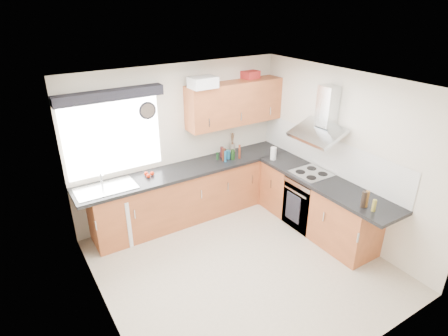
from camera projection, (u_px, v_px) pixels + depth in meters
ground_plane at (241, 265)px, 5.20m from camera, size 3.60×3.60×0.00m
ceiling at (246, 86)px, 4.15m from camera, size 3.60×3.60×0.02m
wall_back at (180, 142)px, 6.05m from camera, size 3.60×0.02×2.50m
wall_front at (360, 266)px, 3.29m from camera, size 3.60×0.02×2.50m
wall_left at (98, 230)px, 3.80m from camera, size 0.02×3.60×2.50m
wall_right at (343, 156)px, 5.54m from camera, size 0.02×3.60×2.50m
window at (114, 137)px, 5.41m from camera, size 1.40×0.02×1.10m
window_blind at (110, 95)px, 5.08m from camera, size 1.50×0.18×0.14m
splashback at (327, 154)px, 5.80m from camera, size 0.01×3.00×0.54m
base_cab_back at (185, 196)px, 6.13m from camera, size 3.00×0.58×0.86m
base_cab_corner at (262, 173)px, 6.89m from camera, size 0.60×0.60×0.86m
base_cab_right at (316, 205)px, 5.86m from camera, size 0.58×2.10×0.86m
worktop_back at (189, 169)px, 5.98m from camera, size 3.60×0.62×0.05m
worktop_right at (326, 183)px, 5.55m from camera, size 0.62×2.42×0.05m
sink at (106, 186)px, 5.31m from camera, size 0.84×0.46×0.10m
oven at (308, 201)px, 5.97m from camera, size 0.56×0.58×0.85m
hob_plate at (311, 173)px, 5.77m from camera, size 0.52×0.52×0.01m
extractor_hood at (322, 119)px, 5.46m from camera, size 0.52×0.78×0.66m
upper_cabinets at (235, 103)px, 6.15m from camera, size 1.70×0.35×0.70m
washing_machine at (132, 213)px, 5.72m from camera, size 0.65×0.64×0.76m
wall_clock at (148, 111)px, 5.54m from camera, size 0.27×0.04×0.27m
casserole at (203, 82)px, 5.57m from camera, size 0.40×0.30×0.17m
storage_box at (250, 75)px, 6.22m from camera, size 0.30×0.26×0.12m
utensil_pot at (232, 148)px, 6.55m from camera, size 0.10×0.10×0.14m
kitchen_roll at (273, 153)px, 6.23m from camera, size 0.11×0.11×0.21m
tomato_cluster at (149, 174)px, 5.68m from camera, size 0.16×0.16×0.07m
jar_0 at (239, 152)px, 6.26m from camera, size 0.04×0.04×0.25m
jar_1 at (217, 156)px, 6.25m from camera, size 0.04×0.04×0.12m
jar_2 at (233, 155)px, 6.24m from camera, size 0.07×0.07×0.17m
jar_3 at (228, 155)px, 6.27m from camera, size 0.07×0.07×0.15m
jar_4 at (226, 152)px, 6.43m from camera, size 0.05×0.05×0.10m
jar_5 at (223, 155)px, 6.17m from camera, size 0.05×0.05×0.22m
jar_6 at (225, 157)px, 6.14m from camera, size 0.04×0.04×0.19m
jar_7 at (222, 152)px, 6.33m from camera, size 0.06×0.06×0.18m
jar_8 at (224, 154)px, 6.25m from camera, size 0.05×0.05×0.18m
bottle_0 at (374, 206)px, 4.74m from camera, size 0.05×0.05×0.16m
bottle_1 at (364, 199)px, 4.82m from camera, size 0.06×0.06×0.23m
bottle_2 at (367, 199)px, 4.82m from camera, size 0.05×0.05×0.23m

